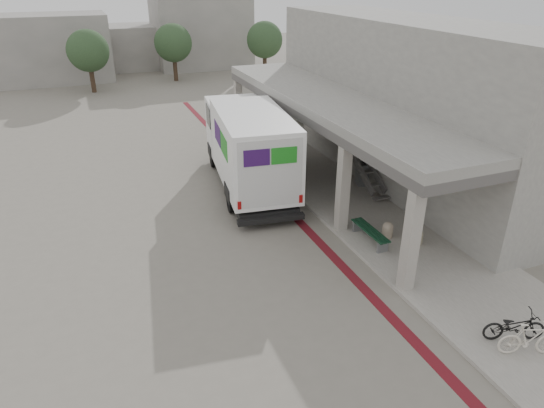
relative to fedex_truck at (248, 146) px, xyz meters
name	(u,v)px	position (x,y,z in m)	size (l,w,h in m)	color
ground	(294,248)	(-0.30, -5.68, -1.93)	(120.00, 120.00, 0.00)	slate
bike_lane_stripe	(297,219)	(0.70, -3.68, -1.93)	(0.35, 40.00, 0.01)	maroon
sidewalk	(391,227)	(3.70, -5.68, -1.87)	(4.40, 28.00, 0.12)	gray
transit_building	(395,105)	(6.53, -1.18, 1.47)	(7.60, 17.00, 7.00)	gray
distant_backdrop	(109,43)	(-3.15, 30.20, 0.77)	(28.00, 10.00, 6.50)	gray
tree_left	(88,51)	(-5.30, 22.32, 1.25)	(3.20, 3.20, 4.80)	#38281C
tree_mid	(173,43)	(1.70, 24.32, 1.25)	(3.20, 3.20, 4.80)	#38281C
tree_right	(265,40)	(9.70, 23.32, 1.25)	(3.20, 3.20, 4.80)	#38281C
fedex_truck	(248,146)	(0.00, 0.00, 0.00)	(3.67, 8.77, 3.63)	black
bench	(370,233)	(2.30, -6.40, -1.49)	(0.43, 1.94, 0.45)	slate
bollard_near	(388,229)	(3.05, -6.36, -1.52)	(0.39, 0.39, 0.58)	gray
bollard_far	(418,237)	(3.76, -7.16, -1.54)	(0.37, 0.37, 0.55)	gray
utility_cabinet	(362,174)	(4.70, -1.88, -1.31)	(0.45, 0.60, 1.00)	slate
bicycle_black	(514,326)	(3.00, -12.14, -1.39)	(0.56, 1.61, 0.85)	black
bicycle_cream	(530,339)	(2.93, -12.70, -1.34)	(0.44, 1.56, 0.94)	silver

